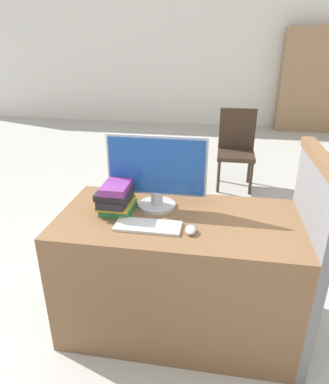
{
  "coord_description": "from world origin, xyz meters",
  "views": [
    {
      "loc": [
        0.21,
        -1.36,
        1.7
      ],
      "look_at": [
        -0.07,
        0.32,
        0.94
      ],
      "focal_mm": 32.0,
      "sensor_mm": 36.0,
      "label": 1
    }
  ],
  "objects": [
    {
      "name": "desk",
      "position": [
        0.0,
        0.36,
        0.39
      ],
      "size": [
        1.38,
        0.71,
        0.77
      ],
      "color": "brown",
      "rests_on": "ground_plane"
    },
    {
      "name": "bookshelf_far",
      "position": [
        1.86,
        5.99,
        0.97
      ],
      "size": [
        1.13,
        0.32,
        1.95
      ],
      "color": "#9E7A56",
      "rests_on": "ground_plane"
    },
    {
      "name": "keyboard",
      "position": [
        -0.15,
        0.22,
        0.78
      ],
      "size": [
        0.36,
        0.14,
        0.02
      ],
      "color": "silver",
      "rests_on": "desk"
    },
    {
      "name": "wall_back",
      "position": [
        0.0,
        6.23,
        1.4
      ],
      "size": [
        12.0,
        0.06,
        2.8
      ],
      "color": "white",
      "rests_on": "ground_plane"
    },
    {
      "name": "mouse",
      "position": [
        0.09,
        0.2,
        0.79
      ],
      "size": [
        0.06,
        0.09,
        0.04
      ],
      "color": "silver",
      "rests_on": "desk"
    },
    {
      "name": "ground_plane",
      "position": [
        0.0,
        0.0,
        0.0
      ],
      "size": [
        20.0,
        20.0,
        0.0
      ],
      "primitive_type": "plane",
      "color": "#B2B2AD"
    },
    {
      "name": "far_chair",
      "position": [
        0.41,
        2.8,
        0.52
      ],
      "size": [
        0.44,
        0.44,
        0.95
      ],
      "rotation": [
        0.0,
        0.0,
        0.63
      ],
      "color": "#38281E",
      "rests_on": "ground_plane"
    },
    {
      "name": "monitor",
      "position": [
        -0.15,
        0.48,
        1.0
      ],
      "size": [
        0.59,
        0.23,
        0.44
      ],
      "color": "#B7B7BC",
      "rests_on": "desk"
    },
    {
      "name": "carrel_divider",
      "position": [
        0.72,
        0.36,
        0.6
      ],
      "size": [
        0.07,
        0.73,
        1.18
      ],
      "color": "slate",
      "rests_on": "ground_plane"
    },
    {
      "name": "book_stack",
      "position": [
        -0.37,
        0.38,
        0.87
      ],
      "size": [
        0.2,
        0.28,
        0.18
      ],
      "color": "#2D7F42",
      "rests_on": "desk"
    }
  ]
}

